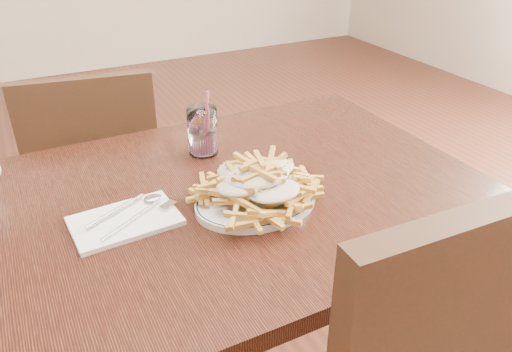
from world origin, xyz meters
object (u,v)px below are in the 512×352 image
table (216,224)px  loaded_fries (256,180)px  chair_far (98,177)px  fries_plate (256,201)px  water_glass (203,134)px

table → loaded_fries: 0.17m
table → chair_far: size_ratio=1.38×
chair_far → fries_plate: bearing=-74.2°
table → water_glass: water_glass is taller
loaded_fries → water_glass: size_ratio=1.93×
table → water_glass: (0.06, 0.20, 0.13)m
chair_far → fries_plate: (0.21, -0.75, 0.27)m
water_glass → chair_far: bearing=113.6°
loaded_fries → chair_far: bearing=105.8°
fries_plate → water_glass: 0.28m
water_glass → loaded_fries: bearing=-88.7°
table → fries_plate: (0.06, -0.08, 0.09)m
water_glass → table: bearing=-105.4°
loaded_fries → table: bearing=128.0°
table → chair_far: (-0.15, 0.67, -0.18)m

